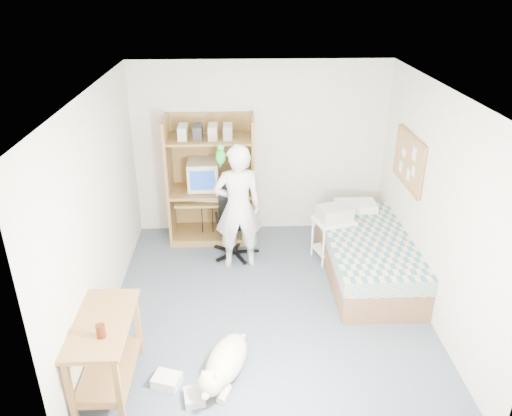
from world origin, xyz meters
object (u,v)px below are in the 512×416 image
Objects in this scene: printer_cart at (333,233)px; office_chair at (234,230)px; bed at (367,255)px; computer_hutch at (211,185)px; side_desk at (105,345)px; person at (238,207)px; dog at (224,363)px.

office_chair is at bearing 154.03° from printer_cart.
bed is at bearing -25.66° from office_chair.
office_chair is 1.33m from printer_cart.
computer_hutch is 1.80× the size of side_desk.
side_desk is 1.69× the size of printer_cart.
side_desk is at bearing -155.36° from printer_cart.
person is 1.66× the size of dog.
side_desk is 2.70m from office_chair.
office_chair is 1.00× the size of dog.
person reaches higher than office_chair.
computer_hutch is at bearing 139.33° from printer_cart.
person is 2.83× the size of printer_cart.
bed is 1.75m from person.
dog is at bearing -135.60° from bed.
dog is 1.70× the size of printer_cart.
dog is (-0.16, -2.06, -0.67)m from person.
office_chair reaches higher than printer_cart.
side_desk reaches higher than bed.
bed is 2.01× the size of dog.
side_desk is 3.34m from printer_cart.
side_desk is 0.60× the size of person.
computer_hutch reaches higher than bed.
computer_hutch is at bearing 73.86° from side_desk.
computer_hutch is at bearing 150.71° from bed.
office_chair reaches higher than bed.
person is (-1.63, 0.31, 0.55)m from bed.
side_desk reaches higher than printer_cart.
printer_cart is at bearing 77.27° from dog.
dog is (-0.10, -2.37, -0.19)m from office_chair.
computer_hutch is 0.89× the size of bed.
computer_hutch is at bearing 114.73° from dog.
computer_hutch is 1.79× the size of dog.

